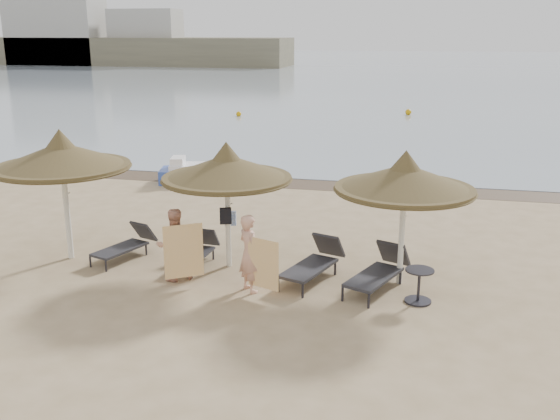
% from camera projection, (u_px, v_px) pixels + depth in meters
% --- Properties ---
extents(ground, '(160.00, 160.00, 0.00)m').
position_uv_depth(ground, '(205.00, 289.00, 12.83)').
color(ground, tan).
rests_on(ground, ground).
extents(sea, '(200.00, 140.00, 0.03)m').
position_uv_depth(sea, '(394.00, 67.00, 87.77)').
color(sea, gray).
rests_on(sea, ground).
extents(wet_sand_strip, '(200.00, 1.60, 0.01)m').
position_uv_depth(wet_sand_strip, '(295.00, 183.00, 21.64)').
color(wet_sand_strip, brown).
rests_on(wet_sand_strip, ground).
extents(far_shore, '(150.00, 54.80, 12.00)m').
position_uv_depth(far_shore, '(219.00, 46.00, 90.24)').
color(far_shore, '#736C51').
rests_on(far_shore, ground).
extents(palapa_left, '(3.06, 3.06, 3.03)m').
position_uv_depth(palapa_left, '(61.00, 156.00, 13.91)').
color(palapa_left, white).
rests_on(palapa_left, ground).
extents(palapa_center, '(2.86, 2.86, 2.84)m').
position_uv_depth(palapa_center, '(227.00, 168.00, 13.45)').
color(palapa_center, white).
rests_on(palapa_center, ground).
extents(palapa_right, '(2.86, 2.86, 2.84)m').
position_uv_depth(palapa_right, '(405.00, 178.00, 12.50)').
color(palapa_right, white).
rests_on(palapa_right, ground).
extents(lounger_far_left, '(1.07, 1.75, 0.74)m').
position_uv_depth(lounger_far_left, '(127.00, 244.00, 14.51)').
color(lounger_far_left, '#24232A').
rests_on(lounger_far_left, ground).
extents(lounger_near_left, '(0.64, 1.62, 0.71)m').
position_uv_depth(lounger_near_left, '(198.00, 250.00, 14.14)').
color(lounger_near_left, '#24232A').
rests_on(lounger_near_left, ground).
extents(lounger_near_right, '(1.21, 2.00, 0.85)m').
position_uv_depth(lounger_near_right, '(315.00, 261.00, 13.28)').
color(lounger_near_right, '#24232A').
rests_on(lounger_near_right, ground).
extents(lounger_far_right, '(1.30, 2.00, 0.85)m').
position_uv_depth(lounger_far_right, '(380.00, 270.00, 12.80)').
color(lounger_far_right, '#24232A').
rests_on(lounger_far_right, ground).
extents(side_table, '(0.56, 0.56, 0.68)m').
position_uv_depth(side_table, '(419.00, 287.00, 12.13)').
color(side_table, '#24232A').
rests_on(side_table, ground).
extents(person_left, '(0.99, 0.96, 1.82)m').
position_uv_depth(person_left, '(174.00, 239.00, 13.07)').
color(person_left, '#DC9D80').
rests_on(person_left, ground).
extents(person_right, '(1.02, 1.00, 1.88)m').
position_uv_depth(person_right, '(249.00, 247.00, 12.48)').
color(person_right, '#DC9D80').
rests_on(person_right, ground).
extents(towel_left, '(0.69, 0.46, 1.14)m').
position_uv_depth(towel_left, '(184.00, 251.00, 12.70)').
color(towel_left, orange).
rests_on(towel_left, ground).
extents(towel_right, '(0.69, 0.28, 1.02)m').
position_uv_depth(towel_right, '(263.00, 264.00, 12.24)').
color(towel_right, orange).
rests_on(towel_right, ground).
extents(bag_patterned, '(0.27, 0.12, 0.33)m').
position_uv_depth(bag_patterned, '(230.00, 218.00, 13.95)').
color(bag_patterned, white).
rests_on(bag_patterned, ground).
extents(bag_dark, '(0.27, 0.16, 0.36)m').
position_uv_depth(bag_dark, '(226.00, 216.00, 13.58)').
color(bag_dark, black).
rests_on(bag_dark, ground).
extents(pedal_boat, '(2.11, 1.52, 0.89)m').
position_uv_depth(pedal_boat, '(188.00, 173.00, 21.72)').
color(pedal_boat, '#314DAB').
rests_on(pedal_boat, ground).
extents(buoy_left, '(0.32, 0.32, 0.32)m').
position_uv_depth(buoy_left, '(239.00, 114.00, 38.19)').
color(buoy_left, '#DB9B07').
rests_on(buoy_left, ground).
extents(buoy_mid, '(0.38, 0.38, 0.38)m').
position_uv_depth(buoy_mid, '(408.00, 112.00, 38.80)').
color(buoy_mid, '#DB9B07').
rests_on(buoy_mid, ground).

